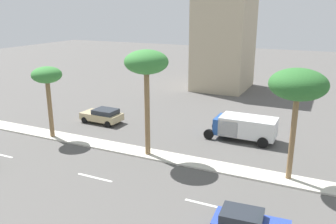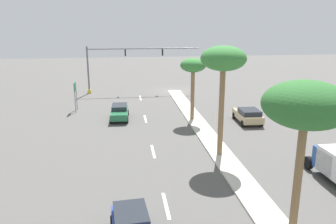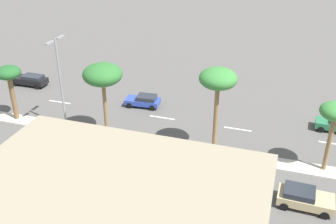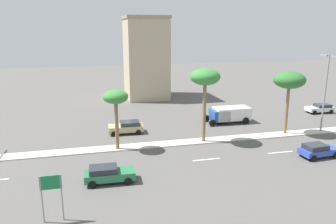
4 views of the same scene
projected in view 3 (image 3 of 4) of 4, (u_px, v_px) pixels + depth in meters
ground_plane at (150, 142)px, 38.74m from camera, size 160.00×160.00×0.00m
median_curb at (68, 128)px, 41.10m from camera, size 1.80×79.44×0.12m
lane_stripe_trailing at (334, 144)px, 38.50m from camera, size 0.20×2.80×0.01m
lane_stripe_near at (238, 129)px, 40.99m from camera, size 0.20×2.80×0.01m
lane_stripe_leading at (162, 118)px, 43.18m from camera, size 0.20×2.80×0.01m
lane_stripe_mid at (60, 102)px, 46.57m from camera, size 0.20×2.80×0.01m
palm_tree_near at (335, 114)px, 32.23m from camera, size 2.56×2.56×6.27m
palm_tree_rear at (218, 81)px, 33.89m from camera, size 3.27×3.27×8.15m
palm_tree_leading at (103, 75)px, 36.71m from camera, size 3.66×3.66×7.47m
palm_tree_right at (9, 76)px, 40.62m from camera, size 2.52×2.52×5.89m
street_lamp_inboard at (60, 77)px, 38.68m from camera, size 2.90×0.24×9.31m
sedan_tan_front at (304, 198)px, 30.26m from camera, size 2.23×4.17×1.46m
sedan_blue_inboard at (144, 100)px, 45.28m from camera, size 2.12×3.93×1.35m
sedan_black_leading at (30, 80)px, 50.49m from camera, size 1.84×4.55×1.40m
box_truck at (127, 170)px, 32.65m from camera, size 2.63×5.99×2.09m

